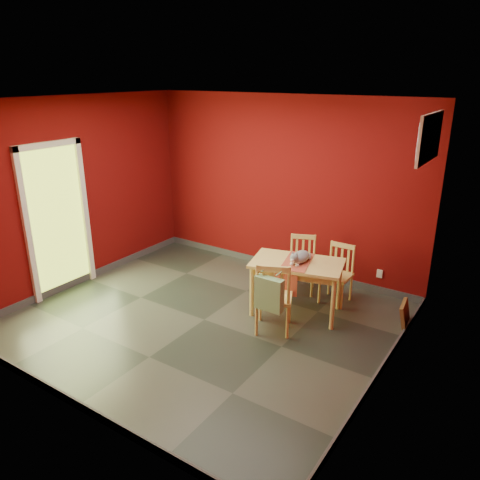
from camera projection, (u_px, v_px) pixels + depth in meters
The scene contains 13 objects.
ground at pixel (204, 320), 5.98m from camera, with size 4.50×4.50×0.00m, color #2D342D.
room_shell at pixel (204, 316), 5.96m from camera, with size 4.50×4.50×4.50m.
doorway at pixel (56, 215), 6.44m from camera, with size 0.06×1.01×2.13m.
window at pixel (429, 138), 4.81m from camera, with size 0.05×0.90×0.50m.
outlet_plate at pixel (380, 274), 6.60m from camera, with size 0.08×0.01×0.12m, color silver.
dining_table at pixel (297, 268), 5.96m from camera, with size 1.28×0.93×0.72m.
table_runner at pixel (293, 268), 5.86m from camera, with size 0.47×0.73×0.34m.
chair_far_left at pixel (302, 263), 6.66m from camera, with size 0.49×0.49×0.81m.
chair_far_right at pixel (337, 273), 6.35m from camera, with size 0.38×0.38×0.81m.
chair_near at pixel (274, 296), 5.57m from camera, with size 0.57×0.57×0.92m.
tote_bag at pixel (269, 294), 5.34m from camera, with size 0.34×0.20×0.47m.
cat at pixel (301, 255), 5.89m from camera, with size 0.21×0.40×0.20m, color slate, non-canonical shape.
picture_frame at pixel (405, 316), 5.70m from camera, with size 0.16×0.37×0.36m.
Camera 1 is at (3.30, -4.14, 2.99)m, focal length 35.00 mm.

